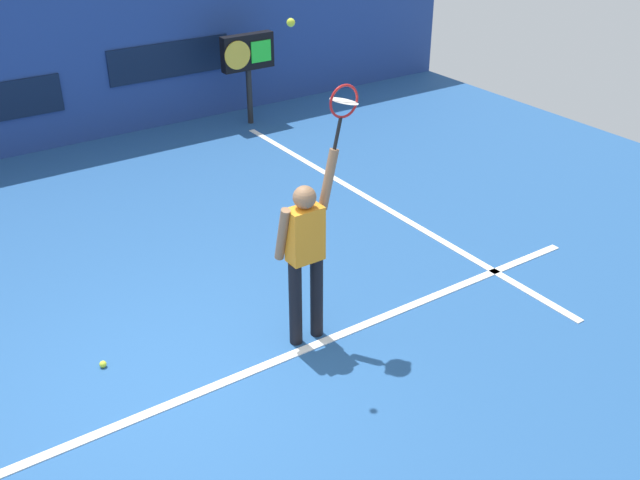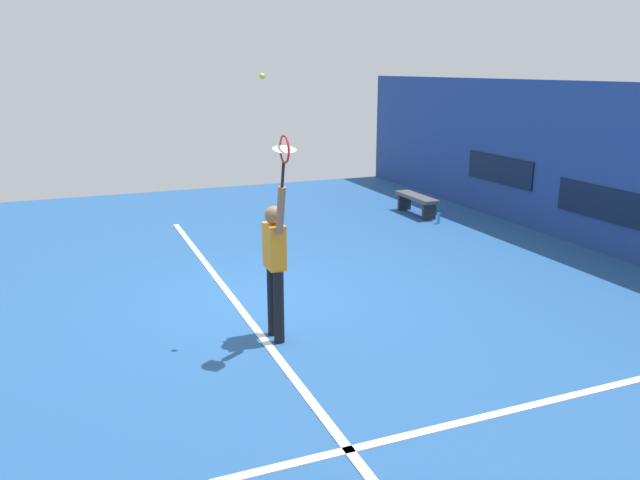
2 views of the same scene
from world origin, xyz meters
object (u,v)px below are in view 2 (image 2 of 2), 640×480
Objects in this scene: tennis_ball at (262,76)px; spare_ball at (281,283)px; tennis_racket at (284,152)px; water_bottle at (438,218)px; court_bench at (416,200)px; tennis_player at (275,261)px.

spare_ball is (-1.72, 0.76, -3.14)m from tennis_ball.
tennis_racket reaches higher than water_bottle.
tennis_racket is 7.37m from water_bottle.
tennis_ball reaches higher than water_bottle.
spare_ball is (-2.29, 0.70, -2.34)m from tennis_racket.
water_bottle is (0.95, 0.00, -0.22)m from court_bench.
spare_ball is at bearing 159.62° from tennis_player.
court_bench reaches higher than spare_ball.
tennis_player is at bearing -44.03° from court_bench.
tennis_ball reaches higher than spare_ball.
water_bottle reaches higher than spare_ball.
water_bottle is 3.53× the size of spare_ball.
water_bottle is at bearing 119.29° from spare_ball.
tennis_racket is at bearing 5.96° from tennis_ball.
tennis_racket reaches higher than tennis_player.
tennis_racket is 7.96m from court_bench.
tennis_player is 3.17× the size of tennis_racket.
tennis_racket is 2.61× the size of water_bottle.
spare_ball is at bearing 162.99° from tennis_racket.
tennis_ball is at bearing -45.23° from court_bench.
tennis_player reaches higher than water_bottle.
tennis_racket is 9.20× the size of tennis_ball.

